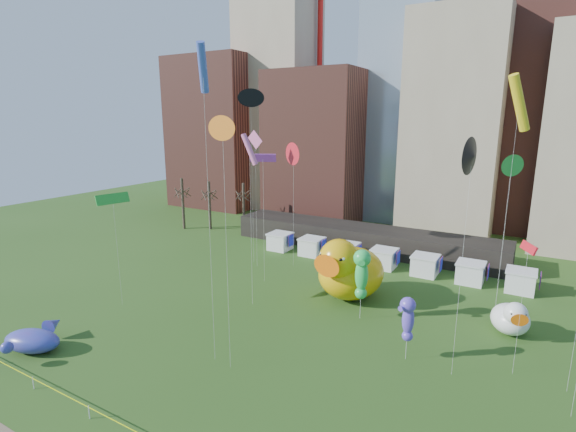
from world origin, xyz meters
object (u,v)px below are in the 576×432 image
Objects in this scene: small_duck at (511,318)px; seahorse_green at (361,270)px; seahorse_purple at (408,316)px; whale_inflatable at (34,339)px; big_duck at (349,270)px.

seahorse_green is at bearing 177.82° from small_duck.
seahorse_purple reaches higher than whale_inflatable.
seahorse_green is 27.77m from whale_inflatable.
big_duck is at bearing 32.31° from whale_inflatable.
seahorse_green is (2.72, -3.74, 1.67)m from big_duck.
small_duck is at bearing 72.89° from seahorse_purple.
big_duck is at bearing 160.82° from small_duck.
big_duck is 1.99× the size of small_duck.
seahorse_purple is (8.27, -8.46, 0.55)m from big_duck.
seahorse_purple is 29.53m from whale_inflatable.
whale_inflatable is (-32.75, -22.08, -0.56)m from small_duck.
small_duck is at bearing 9.46° from big_duck.
seahorse_green reaches higher than seahorse_purple.
big_duck is at bearing 155.43° from seahorse_purple.
whale_inflatable is (-17.80, -22.06, -2.15)m from big_duck.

